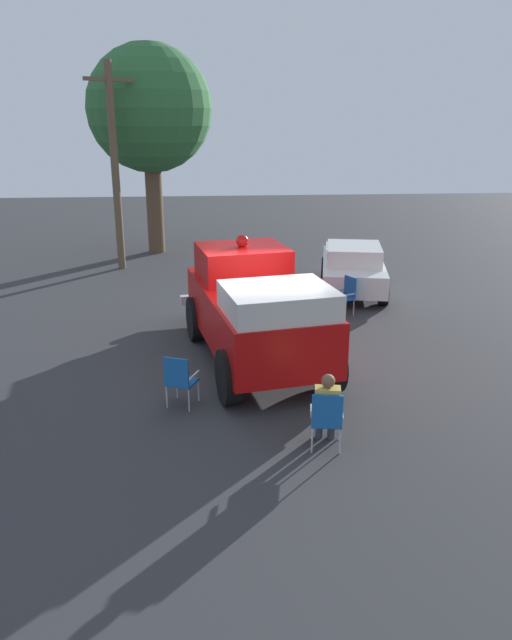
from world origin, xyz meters
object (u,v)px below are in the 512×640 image
lawn_chair_spare (179,378)px  utility_pole (115,165)px  spectator_seated (327,407)px  classic_hot_rod (353,266)px  lawn_chair_near_truck (327,417)px  lawn_chair_by_car (346,293)px  oak_tree_left (150,110)px  vintage_fire_truck (253,307)px

lawn_chair_spare → utility_pole: (-2.45, 11.00, 2.96)m
lawn_chair_spare → utility_pole: size_ratio=0.15×
utility_pole → lawn_chair_spare: bearing=-77.4°
spectator_seated → classic_hot_rod: bearing=74.2°
lawn_chair_near_truck → lawn_chair_spare: bearing=144.6°
lawn_chair_by_car → oak_tree_left: 11.24m
lawn_chair_near_truck → spectator_seated: size_ratio=0.79×
spectator_seated → vintage_fire_truck: bearing=103.0°
vintage_fire_truck → spectator_seated: bearing=-77.0°
lawn_chair_by_car → oak_tree_left: (-5.68, 8.47, 4.72)m
lawn_chair_by_car → lawn_chair_spare: size_ratio=1.00×
classic_hot_rod → lawn_chair_by_car: classic_hot_rod is taller
vintage_fire_truck → lawn_chair_spare: (-1.52, -2.26, -0.61)m
classic_hot_rod → oak_tree_left: oak_tree_left is taller
lawn_chair_by_car → spectator_seated: (-1.86, -6.76, 0.11)m
lawn_chair_near_truck → vintage_fire_truck: bearing=102.2°
vintage_fire_truck → lawn_chair_spare: vintage_fire_truck is taller
lawn_chair_near_truck → spectator_seated: (0.02, 0.13, 0.11)m
oak_tree_left → lawn_chair_near_truck: bearing=-76.1°
oak_tree_left → utility_pole: size_ratio=1.13×
lawn_chair_near_truck → oak_tree_left: 16.51m
lawn_chair_by_car → vintage_fire_truck: bearing=-132.9°
vintage_fire_truck → utility_pole: utility_pole is taller
vintage_fire_truck → utility_pole: (-3.97, 8.74, 2.35)m
classic_hot_rod → lawn_chair_by_car: (-0.73, -2.35, -0.16)m
vintage_fire_truck → utility_pole: bearing=114.4°
classic_hot_rod → utility_pole: utility_pole is taller
lawn_chair_spare → spectator_seated: 2.86m
vintage_fire_truck → lawn_chair_near_truck: 4.08m
vintage_fire_truck → spectator_seated: vintage_fire_truck is taller
vintage_fire_truck → oak_tree_left: bearing=104.4°
lawn_chair_by_car → spectator_seated: bearing=-105.4°
vintage_fire_truck → lawn_chair_by_car: (2.74, 2.94, -0.61)m
lawn_chair_by_car → lawn_chair_spare: bearing=-129.3°
lawn_chair_near_truck → oak_tree_left: oak_tree_left is taller
vintage_fire_truck → oak_tree_left: (-2.94, 11.41, 4.12)m
lawn_chair_spare → spectator_seated: bearing=-33.0°
lawn_chair_by_car → oak_tree_left: oak_tree_left is taller
classic_hot_rod → spectator_seated: (-2.58, -9.11, -0.05)m
lawn_chair_spare → utility_pole: bearing=102.6°
utility_pole → lawn_chair_by_car: bearing=-40.9°
lawn_chair_spare → oak_tree_left: 14.53m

